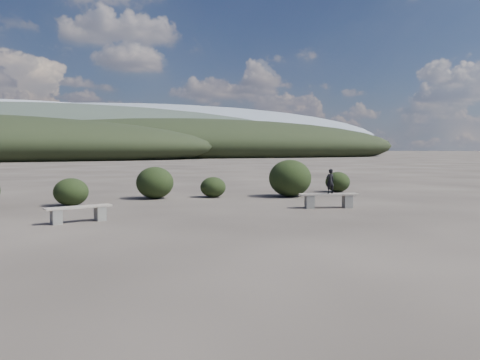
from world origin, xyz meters
name	(u,v)px	position (x,y,z in m)	size (l,w,h in m)	color
ground	(276,238)	(0.00, 0.00, 0.00)	(1200.00, 1200.00, 0.00)	#312B26
bench_left	(79,213)	(-4.02, 4.13, 0.27)	(1.84, 0.76, 0.45)	slate
bench_right	(329,199)	(4.16, 4.18, 0.30)	(2.04, 1.02, 0.50)	slate
seated_person	(330,181)	(4.21, 4.16, 0.93)	(0.31, 0.20, 0.85)	black
shrub_a	(71,192)	(-4.01, 8.26, 0.50)	(1.22, 1.22, 1.00)	black
shrub_b	(155,183)	(-0.69, 9.59, 0.66)	(1.53, 1.53, 1.31)	black
shrub_c	(213,187)	(1.69, 9.15, 0.43)	(1.08, 1.08, 0.86)	black
shrub_d	(290,178)	(4.83, 8.14, 0.79)	(1.81, 1.81, 1.59)	black
shrub_e	(338,182)	(7.99, 9.20, 0.48)	(1.16, 1.16, 0.97)	black
mountain_ridges	(40,137)	(-7.48, 339.06, 10.84)	(500.00, 400.00, 56.00)	black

